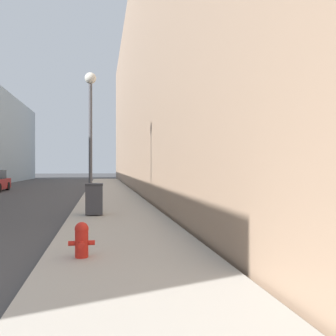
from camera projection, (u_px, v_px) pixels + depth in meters
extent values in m
cube|color=#ADA89E|center=(111.00, 195.00, 22.85)|extent=(3.30, 60.00, 0.14)
cube|color=#9E7F66|center=(200.00, 90.00, 32.05)|extent=(12.00, 60.00, 16.77)
cylinder|color=red|center=(82.00, 244.00, 6.94)|extent=(0.24, 0.24, 0.48)
sphere|color=red|center=(82.00, 229.00, 6.94)|extent=(0.26, 0.26, 0.26)
cylinder|color=red|center=(82.00, 225.00, 6.94)|extent=(0.07, 0.07, 0.05)
cylinder|color=red|center=(81.00, 245.00, 6.76)|extent=(0.11, 0.12, 0.11)
cylinder|color=red|center=(72.00, 243.00, 6.91)|extent=(0.12, 0.09, 0.09)
cylinder|color=red|center=(92.00, 243.00, 6.97)|extent=(0.12, 0.09, 0.09)
cube|color=#3D3D42|center=(94.00, 200.00, 13.07)|extent=(0.59, 0.62, 0.99)
cube|color=#2D2D31|center=(94.00, 185.00, 13.07)|extent=(0.60, 0.64, 0.08)
cylinder|color=black|center=(87.00, 212.00, 13.29)|extent=(0.05, 0.16, 0.16)
cylinder|color=black|center=(101.00, 212.00, 13.37)|extent=(0.05, 0.16, 0.16)
cylinder|color=#4C4C51|center=(90.00, 203.00, 16.14)|extent=(0.29, 0.29, 0.25)
cylinder|color=#4C4C51|center=(90.00, 144.00, 16.13)|extent=(0.15, 0.15, 5.31)
sphere|color=silver|center=(90.00, 78.00, 16.12)|extent=(0.49, 0.49, 0.49)
cylinder|color=black|center=(8.00, 186.00, 29.07)|extent=(0.24, 0.64, 0.64)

